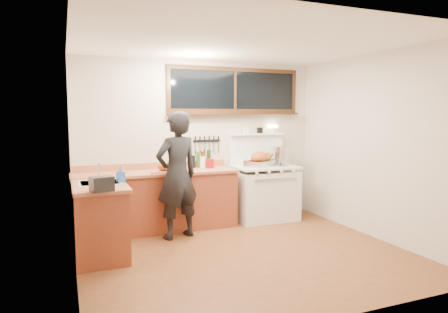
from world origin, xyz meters
name	(u,v)px	position (x,y,z in m)	size (l,w,h in m)	color
ground_plane	(245,254)	(0.00, 0.00, -0.01)	(4.00, 3.50, 0.02)	#5C3018
room_shell	(246,123)	(0.00, 0.00, 1.65)	(4.10, 3.60, 2.65)	beige
counter_back	(157,201)	(-0.80, 1.45, 0.45)	(2.44, 0.64, 1.00)	maroon
counter_left	(100,220)	(-1.70, 0.62, 0.45)	(0.64, 1.09, 0.90)	maroon
sink_unit	(100,187)	(-1.68, 0.70, 0.85)	(0.50, 0.45, 0.37)	white
vintage_stove	(264,192)	(1.00, 1.41, 0.47)	(1.02, 0.74, 1.57)	white
back_window	(235,95)	(0.60, 1.72, 2.06)	(2.32, 0.13, 0.77)	black
left_doorway	(75,187)	(-1.99, -0.55, 1.09)	(0.02, 1.04, 2.17)	black
knife_strip	(207,141)	(0.10, 1.73, 1.31)	(0.46, 0.03, 0.28)	black
man	(177,175)	(-0.61, 0.97, 0.90)	(0.75, 0.60, 1.80)	black
soap_bottle	(121,175)	(-1.43, 0.63, 1.00)	(0.10, 0.11, 0.20)	blue
toaster	(102,184)	(-1.70, 0.13, 0.98)	(0.27, 0.22, 0.16)	black
cutting_board	(167,168)	(-0.68, 1.33, 0.96)	(0.51, 0.43, 0.15)	#AE6645
roast_turkey	(260,160)	(0.89, 1.38, 1.00)	(0.53, 0.48, 0.25)	silver
stockpot	(281,155)	(1.36, 1.50, 1.05)	(0.37, 0.37, 0.31)	silver
saucepan	(269,161)	(1.14, 1.52, 0.96)	(0.17, 0.28, 0.12)	silver
pot_lid	(281,165)	(1.23, 1.28, 0.91)	(0.31, 0.31, 0.04)	silver
coffee_tin	(210,163)	(0.07, 1.49, 0.97)	(0.12, 0.11, 0.15)	maroon
pitcher	(203,162)	(-0.02, 1.58, 0.99)	(0.11, 0.11, 0.18)	white
bottle_cluster	(202,160)	(-0.01, 1.63, 1.03)	(0.32, 0.07, 0.28)	black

